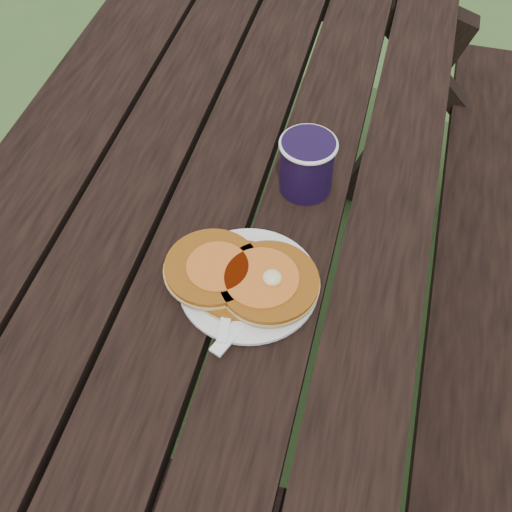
% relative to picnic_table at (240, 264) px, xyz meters
% --- Properties ---
extents(ground, '(60.00, 60.00, 0.00)m').
position_rel_picnic_table_xyz_m(ground, '(0.00, 0.00, -0.37)').
color(ground, '#315122').
rests_on(ground, ground).
extents(picnic_table, '(1.36, 1.80, 0.75)m').
position_rel_picnic_table_xyz_m(picnic_table, '(0.00, 0.00, 0.00)').
color(picnic_table, black).
rests_on(picnic_table, ground).
extents(plate, '(0.22, 0.22, 0.01)m').
position_rel_picnic_table_xyz_m(plate, '(0.11, -0.31, 0.39)').
color(plate, white).
rests_on(plate, picnic_table).
extents(pancake_stack, '(0.24, 0.15, 0.04)m').
position_rel_picnic_table_xyz_m(pancake_stack, '(0.10, -0.32, 0.41)').
color(pancake_stack, '#995211').
rests_on(pancake_stack, plate).
extents(knife, '(0.08, 0.18, 0.00)m').
position_rel_picnic_table_xyz_m(knife, '(0.12, -0.36, 0.39)').
color(knife, white).
rests_on(knife, plate).
extents(fork, '(0.05, 0.16, 0.01)m').
position_rel_picnic_table_xyz_m(fork, '(0.09, -0.38, 0.40)').
color(fork, white).
rests_on(fork, plate).
extents(coffee_cup, '(0.10, 0.10, 0.10)m').
position_rel_picnic_table_xyz_m(coffee_cup, '(0.15, -0.08, 0.44)').
color(coffee_cup, black).
rests_on(coffee_cup, picnic_table).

